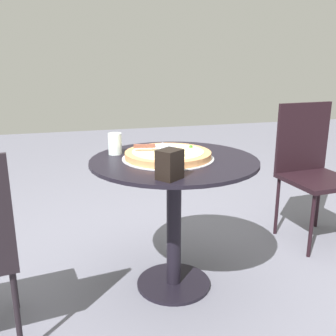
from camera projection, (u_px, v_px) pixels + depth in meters
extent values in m
plane|color=slate|center=(174.00, 284.00, 2.16)|extent=(10.00, 10.00, 0.00)
cylinder|color=black|center=(174.00, 161.00, 1.97)|extent=(0.86, 0.86, 0.02)
cylinder|color=black|center=(174.00, 225.00, 2.06)|extent=(0.08, 0.08, 0.69)
cylinder|color=black|center=(174.00, 283.00, 2.16)|extent=(0.41, 0.41, 0.02)
cylinder|color=silver|center=(168.00, 158.00, 1.97)|extent=(0.47, 0.47, 0.00)
cylinder|color=tan|center=(168.00, 155.00, 1.97)|extent=(0.44, 0.44, 0.03)
cylinder|color=#F6DE9E|center=(168.00, 151.00, 1.96)|extent=(0.37, 0.37, 0.00)
sphere|color=#26642A|center=(172.00, 149.00, 1.98)|extent=(0.02, 0.02, 0.02)
sphere|color=#367222|center=(191.00, 147.00, 2.04)|extent=(0.02, 0.02, 0.02)
sphere|color=white|center=(151.00, 148.00, 2.02)|extent=(0.01, 0.01, 0.01)
sphere|color=white|center=(155.00, 146.00, 2.06)|extent=(0.02, 0.02, 0.02)
sphere|color=#236E2B|center=(162.00, 155.00, 1.85)|extent=(0.02, 0.02, 0.02)
sphere|color=silver|center=(183.00, 155.00, 1.86)|extent=(0.02, 0.02, 0.02)
sphere|color=silver|center=(163.00, 144.00, 2.09)|extent=(0.02, 0.02, 0.02)
cube|color=silver|center=(165.00, 147.00, 1.97)|extent=(0.11, 0.10, 0.00)
cube|color=brown|center=(144.00, 146.00, 1.96)|extent=(0.11, 0.04, 0.02)
cylinder|color=silver|center=(115.00, 144.00, 2.05)|extent=(0.07, 0.07, 0.11)
cube|color=black|center=(170.00, 164.00, 1.62)|extent=(0.13, 0.13, 0.13)
cube|color=black|center=(319.00, 180.00, 2.57)|extent=(0.45, 0.45, 0.03)
cube|color=black|center=(303.00, 137.00, 2.68)|extent=(0.42, 0.06, 0.48)
cylinder|color=black|center=(311.00, 226.00, 2.41)|extent=(0.02, 0.02, 0.43)
cylinder|color=black|center=(318.00, 200.00, 2.85)|extent=(0.02, 0.02, 0.43)
cylinder|color=black|center=(277.00, 206.00, 2.73)|extent=(0.02, 0.02, 0.43)
cylinder|color=black|center=(13.00, 272.00, 1.90)|extent=(0.02, 0.02, 0.41)
cylinder|color=black|center=(17.00, 314.00, 1.59)|extent=(0.02, 0.02, 0.41)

